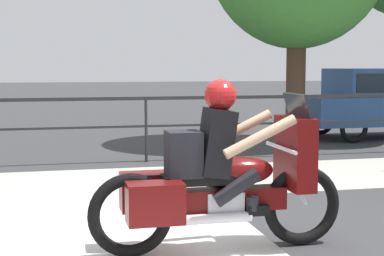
{
  "coord_description": "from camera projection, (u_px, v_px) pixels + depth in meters",
  "views": [
    {
      "loc": [
        -1.55,
        -5.0,
        1.68
      ],
      "look_at": [
        -0.05,
        1.41,
        0.99
      ],
      "focal_mm": 55.0,
      "sensor_mm": 36.0,
      "label": 1
    }
  ],
  "objects": [
    {
      "name": "fence_railing",
      "position": [
        146.0,
        111.0,
        10.32
      ],
      "size": [
        36.0,
        0.05,
        1.16
      ],
      "color": "#232326",
      "rests_on": "ground"
    },
    {
      "name": "motorcycle",
      "position": [
        220.0,
        177.0,
        5.32
      ],
      "size": [
        2.38,
        0.76,
        1.57
      ],
      "rotation": [
        0.0,
        0.0,
        0.07
      ],
      "color": "black",
      "rests_on": "ground"
    },
    {
      "name": "ground_plane",
      "position": [
        233.0,
        251.0,
        5.37
      ],
      "size": [
        120.0,
        120.0,
        0.0
      ],
      "primitive_type": "plane",
      "color": "#38383A"
    },
    {
      "name": "sidewalk_band",
      "position": [
        165.0,
        181.0,
        8.66
      ],
      "size": [
        44.0,
        2.4,
        0.01
      ],
      "primitive_type": "cube",
      "color": "#B7B2A8",
      "rests_on": "ground"
    }
  ]
}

